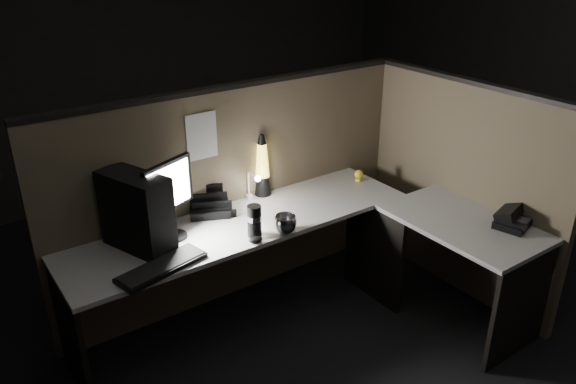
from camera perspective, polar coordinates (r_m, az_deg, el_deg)
floor at (r=3.64m, az=3.03°, el=-16.33°), size 6.00×6.00×0.00m
room_shell at (r=2.85m, az=3.76°, el=9.04°), size 6.00×6.00×6.00m
partition_back at (r=3.88m, az=-5.21°, el=-0.35°), size 2.66×0.06×1.50m
partition_right at (r=4.13m, az=17.09°, el=0.19°), size 0.06×1.66×1.50m
desk at (r=3.55m, az=3.00°, el=-5.92°), size 2.60×1.60×0.73m
pc_tower at (r=3.29m, az=-15.14°, el=-1.94°), size 0.33×0.47×0.45m
monitor at (r=3.34m, az=-12.01°, el=-0.05°), size 0.36×0.18×0.48m
keyboard at (r=3.15m, az=-12.69°, el=-7.47°), size 0.53×0.28×0.02m
mouse at (r=3.33m, az=-3.31°, el=-4.86°), size 0.10×0.08×0.03m
clip_lamp at (r=3.78m, az=-3.58°, el=0.76°), size 0.04×0.16×0.21m
organizer at (r=3.69m, az=-8.04°, el=-1.43°), size 0.33×0.31×0.19m
lava_lamp at (r=3.86m, az=-2.62°, el=2.23°), size 0.12×0.12×0.44m
travel_mug at (r=3.36m, az=-3.43°, el=-2.96°), size 0.09×0.09×0.20m
steel_mug at (r=3.41m, az=-0.28°, el=-3.27°), size 0.17×0.17×0.11m
figurine at (r=4.15m, az=7.20°, el=1.81°), size 0.06×0.06×0.06m
pinned_paper at (r=3.56m, az=-8.76°, el=5.61°), size 0.21×0.00×0.30m
desk_phone at (r=3.75m, az=21.71°, el=-2.60°), size 0.25×0.25×0.13m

